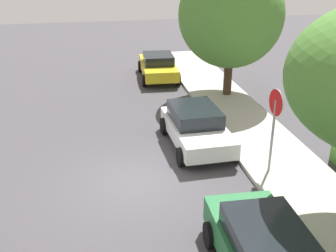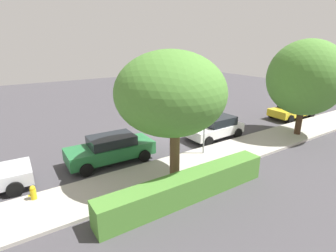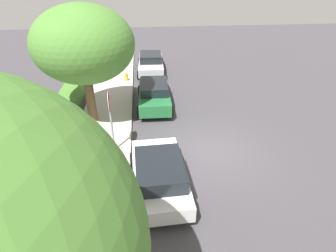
{
  "view_description": "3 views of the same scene",
  "coord_description": "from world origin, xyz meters",
  "px_view_note": "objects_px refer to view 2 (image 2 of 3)",
  "views": [
    {
      "loc": [
        11.21,
        -1.14,
        6.72
      ],
      "look_at": [
        -0.74,
        1.15,
        1.46
      ],
      "focal_mm": 45.0,
      "sensor_mm": 36.0,
      "label": 1
    },
    {
      "loc": [
        9.23,
        14.26,
        6.01
      ],
      "look_at": [
        0.95,
        1.68,
        1.14
      ],
      "focal_mm": 28.0,
      "sensor_mm": 36.0,
      "label": 2
    },
    {
      "loc": [
        -9.21,
        2.87,
        6.87
      ],
      "look_at": [
        0.47,
        1.86,
        1.09
      ],
      "focal_mm": 28.0,
      "sensor_mm": 36.0,
      "label": 3
    }
  ],
  "objects_px": {
    "parked_car_white": "(215,127)",
    "parked_car_yellow": "(292,110)",
    "fire_hydrant": "(33,194)",
    "parked_car_green": "(111,149)",
    "street_tree_near_corner": "(306,78)",
    "street_tree_mid_block": "(170,94)",
    "stop_sign": "(205,121)"
  },
  "relations": [
    {
      "from": "parked_car_white",
      "to": "parked_car_yellow",
      "type": "distance_m",
      "value": 8.49
    },
    {
      "from": "parked_car_yellow",
      "to": "fire_hydrant",
      "type": "distance_m",
      "value": 19.46
    },
    {
      "from": "fire_hydrant",
      "to": "parked_car_green",
      "type": "bearing_deg",
      "value": -155.9
    },
    {
      "from": "street_tree_near_corner",
      "to": "street_tree_mid_block",
      "type": "bearing_deg",
      "value": 1.13
    },
    {
      "from": "parked_car_green",
      "to": "parked_car_white",
      "type": "bearing_deg",
      "value": 178.09
    },
    {
      "from": "parked_car_green",
      "to": "fire_hydrant",
      "type": "height_order",
      "value": "parked_car_green"
    },
    {
      "from": "parked_car_green",
      "to": "street_tree_near_corner",
      "type": "relative_size",
      "value": 0.72
    },
    {
      "from": "parked_car_white",
      "to": "parked_car_yellow",
      "type": "bearing_deg",
      "value": 179.57
    },
    {
      "from": "parked_car_white",
      "to": "parked_car_green",
      "type": "height_order",
      "value": "parked_car_green"
    },
    {
      "from": "street_tree_near_corner",
      "to": "street_tree_mid_block",
      "type": "relative_size",
      "value": 1.08
    },
    {
      "from": "stop_sign",
      "to": "fire_hydrant",
      "type": "height_order",
      "value": "stop_sign"
    },
    {
      "from": "parked_car_yellow",
      "to": "street_tree_mid_block",
      "type": "distance_m",
      "value": 14.63
    },
    {
      "from": "stop_sign",
      "to": "parked_car_white",
      "type": "height_order",
      "value": "stop_sign"
    },
    {
      "from": "stop_sign",
      "to": "street_tree_near_corner",
      "type": "bearing_deg",
      "value": 172.26
    },
    {
      "from": "stop_sign",
      "to": "parked_car_yellow",
      "type": "height_order",
      "value": "stop_sign"
    },
    {
      "from": "parked_car_white",
      "to": "fire_hydrant",
      "type": "bearing_deg",
      "value": 7.89
    },
    {
      "from": "street_tree_mid_block",
      "to": "parked_car_green",
      "type": "bearing_deg",
      "value": -64.32
    },
    {
      "from": "parked_car_yellow",
      "to": "parked_car_green",
      "type": "bearing_deg",
      "value": -1.1
    },
    {
      "from": "parked_car_green",
      "to": "parked_car_yellow",
      "type": "bearing_deg",
      "value": 178.9
    },
    {
      "from": "parked_car_yellow",
      "to": "street_tree_mid_block",
      "type": "xyz_separation_m",
      "value": [
        13.96,
        2.91,
        3.28
      ]
    },
    {
      "from": "stop_sign",
      "to": "street_tree_mid_block",
      "type": "xyz_separation_m",
      "value": [
        3.0,
        1.2,
        1.98
      ]
    },
    {
      "from": "parked_car_yellow",
      "to": "street_tree_mid_block",
      "type": "relative_size",
      "value": 0.71
    },
    {
      "from": "parked_car_green",
      "to": "street_tree_mid_block",
      "type": "bearing_deg",
      "value": 115.68
    },
    {
      "from": "parked_car_white",
      "to": "street_tree_mid_block",
      "type": "relative_size",
      "value": 0.68
    },
    {
      "from": "fire_hydrant",
      "to": "street_tree_near_corner",
      "type": "bearing_deg",
      "value": 175.45
    },
    {
      "from": "street_tree_near_corner",
      "to": "stop_sign",
      "type": "bearing_deg",
      "value": -7.74
    },
    {
      "from": "parked_car_yellow",
      "to": "fire_hydrant",
      "type": "height_order",
      "value": "parked_car_yellow"
    },
    {
      "from": "parked_car_green",
      "to": "street_tree_near_corner",
      "type": "xyz_separation_m",
      "value": [
        -11.89,
        3.0,
        3.09
      ]
    },
    {
      "from": "street_tree_near_corner",
      "to": "fire_hydrant",
      "type": "height_order",
      "value": "street_tree_near_corner"
    },
    {
      "from": "stop_sign",
      "to": "fire_hydrant",
      "type": "distance_m",
      "value": 8.6
    },
    {
      "from": "parked_car_green",
      "to": "parked_car_yellow",
      "type": "height_order",
      "value": "parked_car_green"
    },
    {
      "from": "parked_car_yellow",
      "to": "fire_hydrant",
      "type": "relative_size",
      "value": 5.74
    }
  ]
}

